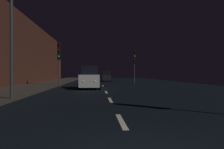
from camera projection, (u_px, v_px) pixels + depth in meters
The scene contains 9 objects.
ground at pixel (102, 85), 28.27m from camera, with size 26.57×84.00×0.02m, color black.
sidewalk_left at pixel (44, 85), 27.79m from camera, with size 4.40×84.00×0.15m, color #38332B.
building_facade_left at pixel (11, 47), 24.10m from camera, with size 0.80×63.00×8.39m, color #472319.
lane_centerline at pixel (107, 94), 15.64m from camera, with size 0.16×21.58×0.01m.
traffic_light_far_right at pixel (134, 59), 33.58m from camera, with size 0.33×0.47×4.85m.
traffic_light_far_left at pixel (59, 54), 25.08m from camera, with size 0.36×0.48×4.83m.
streetlamp_overhead at pixel (21, 13), 11.59m from camera, with size 1.70×0.44×6.61m.
car_approaching_headlights at pixel (90, 78), 21.31m from camera, with size 1.94×4.21×2.12m.
car_distant_taillights at pixel (106, 77), 41.17m from camera, with size 1.72×3.73×1.88m.
Camera 1 is at (-0.73, -3.77, 1.42)m, focal length 37.06 mm.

